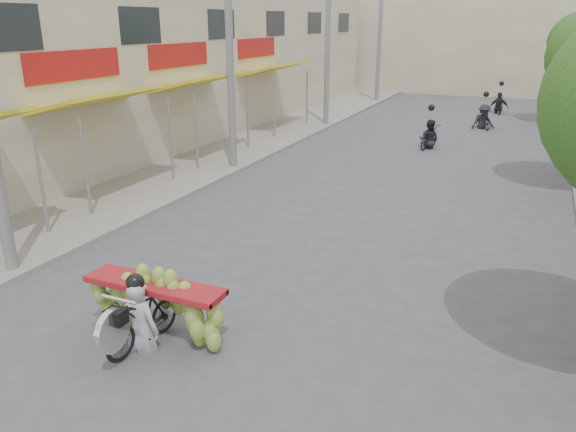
{
  "coord_description": "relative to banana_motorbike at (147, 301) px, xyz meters",
  "views": [
    {
      "loc": [
        3.72,
        -4.09,
        4.78
      ],
      "look_at": [
        -0.51,
        5.49,
        1.1
      ],
      "focal_mm": 35.0,
      "sensor_mm": 36.0,
      "label": 1
    }
  ],
  "objects": [
    {
      "name": "shophouse_row_left",
      "position": [
        -10.63,
        11.94,
        2.29
      ],
      "size": [
        9.77,
        40.0,
        6.0
      ],
      "color": "#C1B699",
      "rests_on": "ground"
    },
    {
      "name": "banana_motorbike",
      "position": [
        0.0,
        0.0,
        0.0
      ],
      "size": [
        2.33,
        1.78,
        2.11
      ],
      "color": "black",
      "rests_on": "ground"
    },
    {
      "name": "bg_motorbike_c",
      "position": [
        3.17,
        26.18,
        0.12
      ],
      "size": [
        1.06,
        1.55,
        1.95
      ],
      "color": "black",
      "rests_on": "ground"
    },
    {
      "name": "utility_pole_back",
      "position": [
        -4.05,
        27.96,
        3.32
      ],
      "size": [
        0.6,
        0.24,
        8.0
      ],
      "color": "slate",
      "rests_on": "ground"
    },
    {
      "name": "far_building",
      "position": [
        1.35,
        35.96,
        2.79
      ],
      "size": [
        20.0,
        6.0,
        7.0
      ],
      "primitive_type": "cube",
      "color": "#C1B699",
      "rests_on": "ground"
    },
    {
      "name": "utility_pole_mid",
      "position": [
        -4.05,
        9.96,
        3.32
      ],
      "size": [
        0.6,
        0.24,
        8.0
      ],
      "color": "slate",
      "rests_on": "ground"
    },
    {
      "name": "utility_pole_far",
      "position": [
        -4.05,
        18.96,
        3.32
      ],
      "size": [
        0.6,
        0.24,
        8.0
      ],
      "color": "slate",
      "rests_on": "ground"
    },
    {
      "name": "sidewalk_left",
      "position": [
        -5.65,
        12.96,
        -0.65
      ],
      "size": [
        4.0,
        60.0,
        0.12
      ],
      "primitive_type": "cube",
      "color": "gray",
      "rests_on": "ground"
    },
    {
      "name": "bg_motorbike_b",
      "position": [
        2.87,
        21.11,
        0.16
      ],
      "size": [
        1.19,
        1.57,
        1.95
      ],
      "color": "black",
      "rests_on": "ground"
    },
    {
      "name": "bg_motorbike_a",
      "position": [
        1.35,
        15.96,
        0.05
      ],
      "size": [
        0.86,
        1.63,
        1.95
      ],
      "color": "black",
      "rests_on": "ground"
    }
  ]
}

